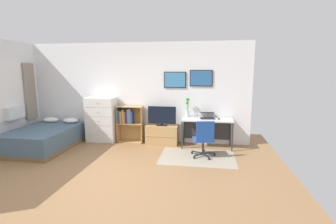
{
  "coord_description": "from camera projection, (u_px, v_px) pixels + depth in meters",
  "views": [
    {
      "loc": [
        1.91,
        -4.11,
        1.97
      ],
      "look_at": [
        1.02,
        1.5,
        0.99
      ],
      "focal_mm": 26.26,
      "sensor_mm": 36.0,
      "label": 1
    }
  ],
  "objects": [
    {
      "name": "wall_back_with_posters",
      "position": [
        138.0,
        93.0,
        6.77
      ],
      "size": [
        6.12,
        0.09,
        2.7
      ],
      "color": "white",
      "rests_on": "ground_plane"
    },
    {
      "name": "ground_plane",
      "position": [
        102.0,
        176.0,
        4.63
      ],
      "size": [
        7.2,
        7.2,
        0.0
      ],
      "primitive_type": "plane",
      "color": "#936B44"
    },
    {
      "name": "dresser",
      "position": [
        102.0,
        120.0,
        6.77
      ],
      "size": [
        0.81,
        0.46,
        1.24
      ],
      "color": "silver",
      "rests_on": "ground_plane"
    },
    {
      "name": "bed",
      "position": [
        45.0,
        138.0,
        6.27
      ],
      "size": [
        1.37,
        1.97,
        0.64
      ],
      "rotation": [
        0.0,
        0.0,
        -0.0
      ],
      "color": "brown",
      "rests_on": "ground_plane"
    },
    {
      "name": "television",
      "position": [
        162.0,
        116.0,
        6.48
      ],
      "size": [
        0.74,
        0.16,
        0.51
      ],
      "color": "black",
      "rests_on": "tv_stand"
    },
    {
      "name": "computer_mouse",
      "position": [
        219.0,
        119.0,
        6.18
      ],
      "size": [
        0.06,
        0.1,
        0.03
      ],
      "primitive_type": "ellipsoid",
      "color": "#262628",
      "rests_on": "desk"
    },
    {
      "name": "desk",
      "position": [
        207.0,
        124.0,
        6.34
      ],
      "size": [
        1.29,
        0.57,
        0.74
      ],
      "color": "silver",
      "rests_on": "ground_plane"
    },
    {
      "name": "office_chair",
      "position": [
        204.0,
        138.0,
        5.53
      ],
      "size": [
        0.58,
        0.57,
        0.86
      ],
      "rotation": [
        0.0,
        0.0,
        0.22
      ],
      "color": "#232326",
      "rests_on": "ground_plane"
    },
    {
      "name": "bookshelf",
      "position": [
        128.0,
        121.0,
        6.72
      ],
      "size": [
        0.71,
        0.3,
        1.0
      ],
      "color": "tan",
      "rests_on": "ground_plane"
    },
    {
      "name": "bamboo_vase",
      "position": [
        187.0,
        108.0,
        6.47
      ],
      "size": [
        0.1,
        0.1,
        0.51
      ],
      "color": "silver",
      "rests_on": "desk"
    },
    {
      "name": "area_rug",
      "position": [
        197.0,
        157.0,
        5.63
      ],
      "size": [
        1.7,
        1.2,
        0.01
      ],
      "primitive_type": "cube",
      "color": "#9E937F",
      "rests_on": "ground_plane"
    },
    {
      "name": "tv_stand",
      "position": [
        162.0,
        135.0,
        6.59
      ],
      "size": [
        0.85,
        0.41,
        0.51
      ],
      "color": "tan",
      "rests_on": "ground_plane"
    },
    {
      "name": "laptop",
      "position": [
        207.0,
        116.0,
        6.35
      ],
      "size": [
        0.42,
        0.44,
        0.16
      ],
      "rotation": [
        0.0,
        0.0,
        0.13
      ],
      "color": "#333338",
      "rests_on": "desk"
    }
  ]
}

